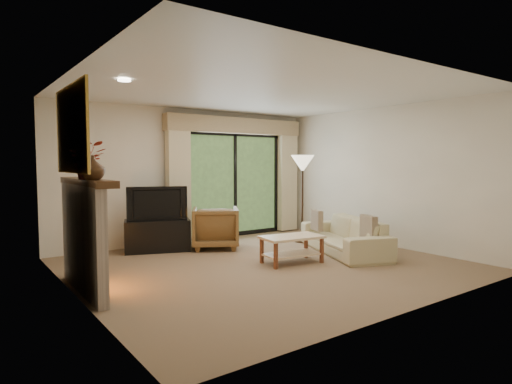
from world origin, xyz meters
TOP-DOWN VIEW (x-y plane):
  - floor at (0.00, 0.00)m, footprint 5.50×5.50m
  - ceiling at (0.00, 0.00)m, footprint 5.50×5.50m
  - wall_back at (0.00, 2.50)m, footprint 5.00×0.00m
  - wall_front at (0.00, -2.50)m, footprint 5.00×0.00m
  - wall_left at (-2.75, 0.00)m, footprint 0.00×5.00m
  - wall_right at (2.75, 0.00)m, footprint 0.00×5.00m
  - fireplace at (-2.63, 0.20)m, footprint 0.24×1.70m
  - mirror at (-2.71, 0.20)m, footprint 0.07×1.45m
  - sliding_door at (1.00, 2.45)m, footprint 2.26×0.10m
  - curtain_left at (-0.35, 2.34)m, footprint 0.45×0.18m
  - curtain_right at (2.35, 2.34)m, footprint 0.45×0.18m
  - cornice at (1.00, 2.36)m, footprint 3.20×0.24m
  - media_console at (-0.95, 1.95)m, footprint 1.22×0.85m
  - tv at (-0.95, 1.95)m, footprint 1.01×0.48m
  - armchair at (0.01, 1.57)m, footprint 1.12×1.13m
  - sofa at (1.61, -0.07)m, footprint 1.50×2.21m
  - pillow_near at (1.54, -0.66)m, footprint 0.24×0.41m
  - pillow_far at (1.54, 0.52)m, footprint 0.23×0.38m
  - coffee_table at (0.38, -0.12)m, footprint 1.01×0.64m
  - floor_lamp at (1.71, 1.11)m, footprint 0.57×0.57m
  - vase at (-2.61, -0.23)m, footprint 0.32×0.32m
  - branches at (-2.61, -0.07)m, footprint 0.48×0.44m

SIDE VIEW (x-z plane):
  - floor at x=0.00m, z-range 0.00..0.00m
  - coffee_table at x=0.38m, z-range 0.00..0.43m
  - media_console at x=-0.95m, z-range 0.00..0.56m
  - sofa at x=1.61m, z-range 0.00..0.60m
  - armchair at x=0.01m, z-range 0.00..0.76m
  - pillow_far at x=1.54m, z-range 0.32..0.69m
  - pillow_near at x=1.54m, z-range 0.32..0.71m
  - fireplace at x=-2.63m, z-range 0.00..1.37m
  - floor_lamp at x=1.71m, z-range 0.00..1.70m
  - tv at x=-0.95m, z-range 0.56..1.15m
  - sliding_door at x=1.00m, z-range 0.02..2.18m
  - curtain_left at x=-0.35m, z-range 0.02..2.38m
  - curtain_right at x=2.35m, z-range 0.02..2.38m
  - wall_back at x=0.00m, z-range -1.20..3.80m
  - wall_front at x=0.00m, z-range -1.20..3.80m
  - wall_left at x=-2.75m, z-range -1.20..3.80m
  - wall_right at x=2.75m, z-range -1.20..3.80m
  - vase at x=-2.61m, z-range 1.37..1.64m
  - branches at x=-2.61m, z-range 1.37..1.80m
  - mirror at x=-2.71m, z-range 1.44..2.46m
  - cornice at x=1.00m, z-range 2.16..2.48m
  - ceiling at x=0.00m, z-range 2.60..2.60m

